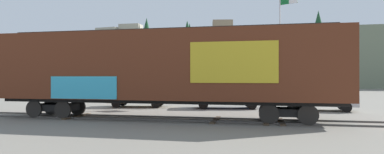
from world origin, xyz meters
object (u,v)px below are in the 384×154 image
flagpole (283,32)px  parked_car_tan (139,95)px  parked_car_blue (226,96)px  parked_car_silver (317,98)px  freight_car (163,67)px

flagpole → parked_car_tan: 12.28m
parked_car_tan → parked_car_blue: (6.34, 0.14, -0.01)m
flagpole → parked_car_silver: 6.82m
parked_car_blue → flagpole: bearing=44.8°
flagpole → parked_car_silver: flagpole is taller
parked_car_tan → freight_car: bearing=-59.4°
flagpole → parked_car_blue: 7.57m
freight_car → flagpole: 12.93m
parked_car_tan → parked_car_silver: parked_car_tan is taller
parked_car_tan → parked_car_blue: parked_car_tan is taller
flagpole → parked_car_silver: size_ratio=1.91×
freight_car → parked_car_blue: (2.54, 6.58, -1.80)m
flagpole → parked_car_tan: size_ratio=2.07×
freight_car → parked_car_silver: freight_car is taller
freight_car → parked_car_tan: (-3.80, 6.44, -1.79)m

